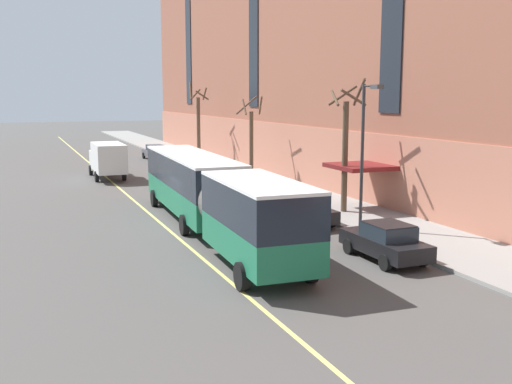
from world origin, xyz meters
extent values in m
plane|color=#4C4947|center=(0.00, 0.00, 0.00)|extent=(260.00, 260.00, 0.00)
cube|color=gray|center=(9.31, 3.00, 0.07)|extent=(4.98, 160.00, 0.15)
cube|color=#B67058|center=(11.73, 0.00, 2.20)|extent=(0.14, 110.00, 4.40)
cube|color=maroon|center=(10.20, 0.32, 2.60)|extent=(3.20, 3.40, 0.24)
cube|color=#1E704C|center=(0.59, 1.92, 1.24)|extent=(3.10, 12.41, 1.25)
cube|color=black|center=(0.59, 1.92, 2.63)|extent=(3.11, 12.41, 1.52)
cube|color=white|center=(0.59, 1.92, 3.45)|extent=(3.12, 12.41, 0.12)
cube|color=#19232D|center=(0.86, 8.10, 2.48)|extent=(2.37, 0.18, 1.14)
cube|color=orange|center=(0.86, 8.11, 3.21)|extent=(1.80, 0.14, 0.28)
cube|color=black|center=(0.86, 8.12, 0.72)|extent=(2.53, 0.23, 0.24)
cube|color=white|center=(-0.04, 8.15, 0.97)|extent=(0.28, 0.07, 0.18)
cube|color=white|center=(1.76, 8.08, 0.97)|extent=(0.28, 0.07, 0.18)
cylinder|color=#595651|center=(0.31, -4.73, 2.00)|extent=(2.49, 1.10, 2.45)
cube|color=#1E704C|center=(0.14, -8.63, 1.24)|extent=(2.86, 6.91, 1.25)
cube|color=black|center=(0.14, -8.63, 2.63)|extent=(2.88, 6.91, 1.52)
cube|color=white|center=(0.14, -8.63, 3.45)|extent=(2.89, 6.91, 0.12)
cylinder|color=black|center=(-0.51, 6.28, 0.50)|extent=(0.34, 1.01, 1.00)
cylinder|color=black|center=(2.06, 6.17, 0.50)|extent=(0.34, 1.01, 1.00)
cylinder|color=black|center=(-0.85, -1.72, 0.50)|extent=(0.34, 1.01, 1.00)
cylinder|color=black|center=(1.72, -1.83, 0.50)|extent=(0.34, 1.01, 1.00)
cylinder|color=black|center=(-1.22, -10.45, 0.50)|extent=(0.34, 1.01, 1.00)
cylinder|color=black|center=(1.35, -10.56, 0.50)|extent=(0.34, 1.01, 1.00)
cube|color=black|center=(5.57, -1.47, 0.64)|extent=(1.91, 4.71, 0.64)
cube|color=#232D38|center=(5.58, -1.70, 1.24)|extent=(1.65, 2.13, 0.56)
cube|color=black|center=(5.58, -1.70, 1.54)|extent=(1.61, 2.04, 0.04)
cylinder|color=black|center=(4.65, -0.03, 0.32)|extent=(0.23, 0.64, 0.64)
cylinder|color=black|center=(6.44, 0.00, 0.32)|extent=(0.23, 0.64, 0.64)
cylinder|color=black|center=(4.70, -2.93, 0.32)|extent=(0.23, 0.64, 0.64)
cylinder|color=black|center=(6.49, -2.90, 0.32)|extent=(0.23, 0.64, 0.64)
cube|color=#23603D|center=(5.76, 14.04, 0.64)|extent=(1.86, 4.77, 0.64)
cube|color=#232D38|center=(5.76, 13.81, 1.24)|extent=(1.58, 2.16, 0.56)
cube|color=#23603D|center=(5.76, 13.81, 1.54)|extent=(1.55, 2.07, 0.04)
cylinder|color=black|center=(4.87, 15.48, 0.32)|extent=(0.24, 0.65, 0.64)
cylinder|color=black|center=(6.57, 15.53, 0.32)|extent=(0.24, 0.65, 0.64)
cylinder|color=black|center=(4.95, 12.56, 0.32)|extent=(0.24, 0.65, 0.64)
cylinder|color=black|center=(6.65, 12.60, 0.32)|extent=(0.24, 0.65, 0.64)
cube|color=black|center=(5.54, -9.01, 0.64)|extent=(1.76, 4.32, 0.64)
cube|color=#232D38|center=(5.54, -9.23, 1.24)|extent=(1.55, 1.95, 0.56)
cube|color=black|center=(5.54, -9.23, 1.54)|extent=(1.51, 1.86, 0.04)
cylinder|color=black|center=(4.67, -7.67, 0.32)|extent=(0.22, 0.64, 0.64)
cylinder|color=black|center=(6.40, -7.67, 0.32)|extent=(0.22, 0.64, 0.64)
cylinder|color=black|center=(4.67, -10.35, 0.32)|extent=(0.22, 0.64, 0.64)
cylinder|color=black|center=(6.40, -10.35, 0.32)|extent=(0.22, 0.64, 0.64)
cube|color=#4C4C51|center=(5.48, 32.76, 0.64)|extent=(1.85, 4.49, 0.64)
cube|color=#232D38|center=(5.49, 32.54, 1.24)|extent=(1.57, 2.04, 0.56)
cube|color=#4C4C51|center=(5.49, 32.54, 1.54)|extent=(1.53, 1.95, 0.04)
cylinder|color=black|center=(4.60, 34.11, 0.32)|extent=(0.24, 0.65, 0.64)
cylinder|color=black|center=(6.28, 34.16, 0.32)|extent=(0.24, 0.65, 0.64)
cylinder|color=black|center=(4.68, 31.36, 0.32)|extent=(0.24, 0.65, 0.64)
cylinder|color=black|center=(6.36, 31.41, 0.32)|extent=(0.24, 0.65, 0.64)
cube|color=silver|center=(5.67, 6.55, 0.64)|extent=(1.85, 4.33, 0.64)
cube|color=#232D38|center=(5.67, 6.33, 1.24)|extent=(1.63, 1.95, 0.56)
cube|color=silver|center=(5.67, 6.33, 1.54)|extent=(1.59, 1.87, 0.04)
cylinder|color=black|center=(4.77, 7.89, 0.32)|extent=(0.22, 0.64, 0.64)
cylinder|color=black|center=(6.57, 7.88, 0.32)|extent=(0.22, 0.64, 0.64)
cylinder|color=black|center=(4.76, 5.21, 0.32)|extent=(0.22, 0.64, 0.64)
cylinder|color=black|center=(6.56, 5.20, 0.32)|extent=(0.22, 0.64, 0.64)
cube|color=silver|center=(-1.29, 18.81, 1.80)|extent=(2.28, 5.06, 2.20)
cube|color=silver|center=(-1.23, 22.38, 1.25)|extent=(2.12, 1.73, 1.60)
cube|color=#1E2833|center=(-1.22, 23.26, 1.50)|extent=(1.87, 0.11, 0.80)
cylinder|color=black|center=(-2.27, 22.39, 0.42)|extent=(0.27, 0.84, 0.84)
cylinder|color=black|center=(-0.19, 22.36, 0.42)|extent=(0.27, 0.84, 0.84)
cylinder|color=black|center=(-2.34, 18.17, 0.42)|extent=(0.27, 0.84, 0.84)
cylinder|color=black|center=(-0.25, 18.14, 0.42)|extent=(0.27, 0.84, 0.84)
cylinder|color=brown|center=(8.90, -0.05, 3.22)|extent=(0.33, 0.33, 6.15)
cylinder|color=brown|center=(9.64, -0.18, 6.80)|extent=(0.43, 1.61, 1.51)
cylinder|color=brown|center=(9.11, 0.71, 6.61)|extent=(1.63, 0.59, 1.16)
cylinder|color=brown|center=(8.27, 0.10, 6.48)|extent=(0.46, 1.36, 0.89)
cylinder|color=brown|center=(8.89, -0.81, 6.51)|extent=(1.60, 0.17, 0.95)
cylinder|color=brown|center=(8.90, 14.04, 2.77)|extent=(0.31, 0.31, 5.24)
cylinder|color=brown|center=(9.59, 13.85, 5.85)|extent=(0.55, 1.52, 1.42)
cylinder|color=brown|center=(8.85, 14.90, 5.87)|extent=(1.82, 0.24, 1.46)
cylinder|color=brown|center=(8.36, 14.11, 5.75)|extent=(0.30, 1.20, 1.20)
cylinder|color=brown|center=(8.90, 28.13, 3.29)|extent=(0.36, 0.36, 6.28)
cylinder|color=brown|center=(9.57, 28.08, 6.77)|extent=(0.27, 1.46, 1.21)
cylinder|color=brown|center=(8.78, 28.65, 6.72)|extent=(1.18, 0.41, 1.09)
cylinder|color=brown|center=(8.19, 28.31, 7.05)|extent=(0.54, 1.57, 1.74)
cylinder|color=brown|center=(9.09, 27.45, 6.63)|extent=(1.49, 0.56, 0.94)
cylinder|color=#2D2D30|center=(7.42, -4.15, 3.65)|extent=(0.16, 0.16, 7.01)
cylinder|color=#2D2D30|center=(7.42, -4.70, 7.06)|extent=(0.10, 1.10, 0.10)
cube|color=#3D3D3F|center=(7.42, -5.25, 7.01)|extent=(0.36, 0.60, 0.20)
cylinder|color=red|center=(7.32, 24.70, 0.43)|extent=(0.24, 0.24, 0.55)
sphere|color=silver|center=(7.32, 24.70, 0.77)|extent=(0.20, 0.20, 0.20)
cylinder|color=silver|center=(7.16, 24.70, 0.48)|extent=(0.10, 0.09, 0.09)
cylinder|color=silver|center=(7.48, 24.70, 0.48)|extent=(0.10, 0.09, 0.09)
cube|color=#E0D66B|center=(-1.27, 3.00, 0.00)|extent=(0.16, 140.00, 0.01)
camera|label=1|loc=(-8.22, -28.93, 6.62)|focal=42.00mm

